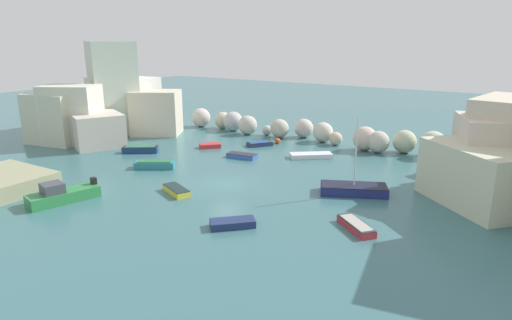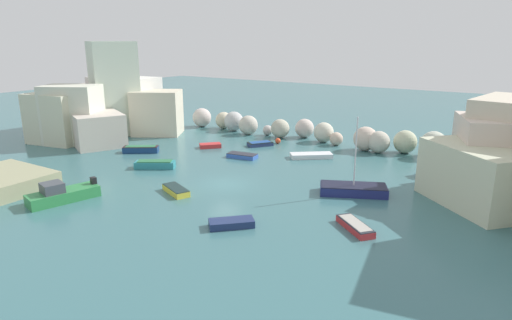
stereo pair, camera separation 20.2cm
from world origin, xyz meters
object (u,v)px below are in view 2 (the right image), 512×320
(moored_boat_5, at_px, (62,194))
(moored_boat_6, at_px, (353,189))
(stone_dock, at_px, (2,181))
(moored_boat_2, at_px, (231,223))
(moored_boat_9, at_px, (311,156))
(channel_buoy, at_px, (278,141))
(moored_boat_11, at_px, (242,156))
(moored_boat_1, at_px, (210,146))
(moored_boat_3, at_px, (176,190))
(moored_boat_0, at_px, (462,174))
(moored_boat_10, at_px, (355,226))
(moored_boat_7, at_px, (155,164))
(moored_boat_8, at_px, (260,144))
(moored_boat_4, at_px, (141,149))

(moored_boat_5, distance_m, moored_boat_6, 21.58)
(stone_dock, xyz_separation_m, moored_boat_6, (23.42, 14.27, -0.26))
(moored_boat_2, height_order, moored_boat_9, moored_boat_2)
(channel_buoy, xyz_separation_m, moored_boat_11, (0.24, -7.27, -0.10))
(channel_buoy, height_order, moored_boat_1, channel_buoy)
(channel_buoy, distance_m, moored_boat_5, 24.72)
(moored_boat_3, distance_m, moored_boat_6, 13.55)
(moored_boat_0, bearing_deg, moored_boat_6, -122.00)
(moored_boat_6, distance_m, moored_boat_10, 6.59)
(channel_buoy, distance_m, moored_boat_11, 7.28)
(moored_boat_5, xyz_separation_m, moored_boat_9, (9.49, 21.04, -0.32))
(moored_boat_2, height_order, moored_boat_7, moored_boat_7)
(moored_boat_2, bearing_deg, moored_boat_1, -92.28)
(stone_dock, relative_size, moored_boat_7, 1.96)
(moored_boat_8, bearing_deg, stone_dock, 13.76)
(moored_boat_10, bearing_deg, moored_boat_11, -173.46)
(channel_buoy, xyz_separation_m, moored_boat_1, (-5.14, -5.73, -0.10))
(stone_dock, distance_m, moored_boat_6, 27.42)
(moored_boat_5, relative_size, moored_boat_10, 1.66)
(moored_boat_6, xyz_separation_m, moored_boat_8, (-14.55, 9.16, -0.15))
(moored_boat_4, xyz_separation_m, moored_boat_6, (23.26, 0.23, 0.04))
(moored_boat_0, relative_size, moored_boat_4, 1.79)
(moored_boat_3, distance_m, moored_boat_11, 11.48)
(moored_boat_3, relative_size, moored_boat_9, 0.75)
(moored_boat_4, height_order, moored_boat_9, moored_boat_4)
(channel_buoy, bearing_deg, moored_boat_1, -131.91)
(moored_boat_2, xyz_separation_m, moored_boat_4, (-19.20, 9.78, 0.12))
(moored_boat_0, height_order, moored_boat_7, moored_boat_0)
(moored_boat_3, bearing_deg, moored_boat_11, -58.05)
(moored_boat_1, relative_size, moored_boat_7, 0.68)
(moored_boat_3, bearing_deg, moored_boat_1, -38.02)
(moored_boat_0, distance_m, moored_boat_9, 13.87)
(stone_dock, bearing_deg, moored_boat_7, 62.28)
(moored_boat_5, xyz_separation_m, moored_boat_11, (3.79, 17.19, -0.32))
(moored_boat_7, distance_m, moored_boat_8, 13.04)
(moored_boat_0, height_order, moored_boat_8, moored_boat_0)
(moored_boat_0, xyz_separation_m, moored_boat_9, (-13.86, -0.03, -0.44))
(moored_boat_7, height_order, moored_boat_10, moored_boat_7)
(moored_boat_4, distance_m, moored_boat_10, 26.46)
(moored_boat_4, height_order, moored_boat_11, moored_boat_4)
(moored_boat_0, distance_m, moored_boat_3, 23.32)
(moored_boat_7, xyz_separation_m, moored_boat_8, (3.20, 12.64, -0.11))
(moored_boat_6, xyz_separation_m, moored_boat_11, (-13.22, 3.91, -0.17))
(moored_boat_7, bearing_deg, moored_boat_9, -165.52)
(moored_boat_7, bearing_deg, moored_boat_2, 121.28)
(moored_boat_7, distance_m, moored_boat_11, 8.67)
(stone_dock, relative_size, moored_boat_5, 1.39)
(moored_boat_5, relative_size, moored_boat_6, 0.87)
(moored_boat_10, relative_size, moored_boat_11, 1.00)
(moored_boat_3, height_order, moored_boat_5, moored_boat_5)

